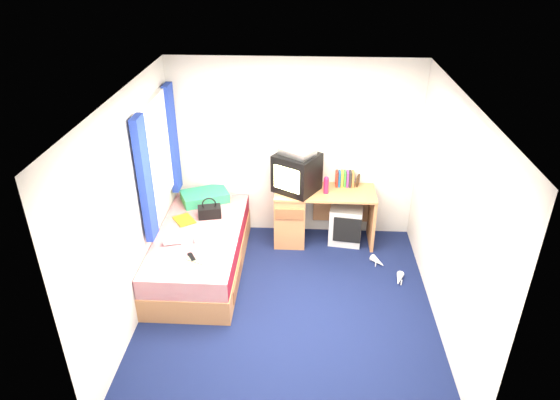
# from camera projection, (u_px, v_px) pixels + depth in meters

# --- Properties ---
(ground) EXTENTS (3.40, 3.40, 0.00)m
(ground) POSITION_uv_depth(u_px,v_px,m) (288.00, 308.00, 5.56)
(ground) COLOR #0C1438
(ground) RESTS_ON ground
(room_shell) EXTENTS (3.40, 3.40, 3.40)m
(room_shell) POSITION_uv_depth(u_px,v_px,m) (289.00, 193.00, 4.87)
(room_shell) COLOR white
(room_shell) RESTS_ON ground
(bed) EXTENTS (1.01, 2.00, 0.54)m
(bed) POSITION_uv_depth(u_px,v_px,m) (201.00, 251.00, 6.09)
(bed) COLOR tan
(bed) RESTS_ON ground
(pillow) EXTENTS (0.70, 0.59, 0.13)m
(pillow) POSITION_uv_depth(u_px,v_px,m) (205.00, 196.00, 6.62)
(pillow) COLOR teal
(pillow) RESTS_ON bed
(desk) EXTENTS (1.30, 0.55, 0.75)m
(desk) POSITION_uv_depth(u_px,v_px,m) (303.00, 213.00, 6.62)
(desk) COLOR tan
(desk) RESTS_ON ground
(storage_cube) EXTENTS (0.47, 0.47, 0.52)m
(storage_cube) POSITION_uv_depth(u_px,v_px,m) (346.00, 223.00, 6.68)
(storage_cube) COLOR silver
(storage_cube) RESTS_ON ground
(crt_tv) EXTENTS (0.67, 0.65, 0.50)m
(crt_tv) POSITION_uv_depth(u_px,v_px,m) (297.00, 173.00, 6.35)
(crt_tv) COLOR black
(crt_tv) RESTS_ON desk
(vcr) EXTENTS (0.50, 0.47, 0.08)m
(vcr) POSITION_uv_depth(u_px,v_px,m) (297.00, 152.00, 6.21)
(vcr) COLOR #B5B5B7
(vcr) RESTS_ON crt_tv
(book_row) EXTENTS (0.24, 0.13, 0.20)m
(book_row) POSITION_uv_depth(u_px,v_px,m) (345.00, 179.00, 6.53)
(book_row) COLOR maroon
(book_row) RESTS_ON desk
(picture_frame) EXTENTS (0.06, 0.12, 0.14)m
(picture_frame) POSITION_uv_depth(u_px,v_px,m) (358.00, 181.00, 6.55)
(picture_frame) COLOR #322010
(picture_frame) RESTS_ON desk
(pink_water_bottle) EXTENTS (0.08, 0.08, 0.21)m
(pink_water_bottle) POSITION_uv_depth(u_px,v_px,m) (326.00, 186.00, 6.34)
(pink_water_bottle) COLOR #C51B46
(pink_water_bottle) RESTS_ON desk
(aerosol_can) EXTENTS (0.05, 0.05, 0.17)m
(aerosol_can) POSITION_uv_depth(u_px,v_px,m) (319.00, 182.00, 6.48)
(aerosol_can) COLOR silver
(aerosol_can) RESTS_ON desk
(handbag) EXTENTS (0.31, 0.22, 0.27)m
(handbag) POSITION_uv_depth(u_px,v_px,m) (210.00, 211.00, 6.24)
(handbag) COLOR black
(handbag) RESTS_ON bed
(towel) EXTENTS (0.38, 0.33, 0.11)m
(towel) POSITION_uv_depth(u_px,v_px,m) (212.00, 236.00, 5.78)
(towel) COLOR white
(towel) RESTS_ON bed
(magazine) EXTENTS (0.33, 0.35, 0.01)m
(magazine) POSITION_uv_depth(u_px,v_px,m) (184.00, 220.00, 6.19)
(magazine) COLOR #C9D517
(magazine) RESTS_ON bed
(water_bottle) EXTENTS (0.21, 0.12, 0.07)m
(water_bottle) POSITION_uv_depth(u_px,v_px,m) (173.00, 242.00, 5.70)
(water_bottle) COLOR silver
(water_bottle) RESTS_ON bed
(colour_swatch_fan) EXTENTS (0.23, 0.14, 0.01)m
(colour_swatch_fan) POSITION_uv_depth(u_px,v_px,m) (195.00, 261.00, 5.43)
(colour_swatch_fan) COLOR gold
(colour_swatch_fan) RESTS_ON bed
(remote_control) EXTENTS (0.12, 0.16, 0.02)m
(remote_control) POSITION_uv_depth(u_px,v_px,m) (192.00, 257.00, 5.48)
(remote_control) COLOR black
(remote_control) RESTS_ON bed
(window_assembly) EXTENTS (0.11, 1.42, 1.40)m
(window_assembly) POSITION_uv_depth(u_px,v_px,m) (158.00, 156.00, 5.75)
(window_assembly) COLOR silver
(window_assembly) RESTS_ON room_shell
(white_heels) EXTENTS (0.39, 0.58, 0.09)m
(white_heels) POSITION_uv_depth(u_px,v_px,m) (388.00, 270.00, 6.12)
(white_heels) COLOR white
(white_heels) RESTS_ON ground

